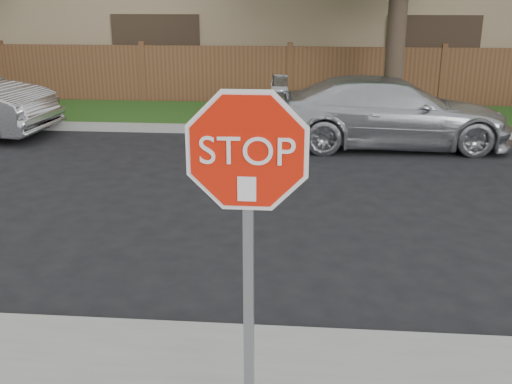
{
  "coord_description": "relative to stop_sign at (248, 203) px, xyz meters",
  "views": [
    {
      "loc": [
        0.49,
        -4.81,
        3.03
      ],
      "look_at": [
        0.16,
        -0.9,
        1.7
      ],
      "focal_mm": 42.0,
      "sensor_mm": 36.0,
      "label": 1
    }
  ],
  "objects": [
    {
      "name": "sedan_right",
      "position": [
        1.99,
        8.74,
        -1.14
      ],
      "size": [
        4.84,
        2.12,
        1.38
      ],
      "primitive_type": "imported",
      "rotation": [
        0.0,
        0.0,
        1.61
      ],
      "color": "silver",
      "rests_on": "ground"
    },
    {
      "name": "fence",
      "position": [
        -0.16,
        12.88,
        -1.03
      ],
      "size": [
        70.0,
        0.12,
        1.6
      ],
      "primitive_type": "cube",
      "color": "brown",
      "rests_on": "ground"
    },
    {
      "name": "stop_sign",
      "position": [
        0.0,
        0.0,
        0.0
      ],
      "size": [
        1.01,
        0.13,
        2.55
      ],
      "color": "gray",
      "rests_on": "sidewalk_near"
    },
    {
      "name": "grass_strip",
      "position": [
        -0.16,
        11.28,
        -1.77
      ],
      "size": [
        70.0,
        3.0,
        0.12
      ],
      "primitive_type": "cube",
      "color": "#1E4714",
      "rests_on": "ground"
    },
    {
      "name": "far_curb",
      "position": [
        -0.16,
        9.63,
        -1.75
      ],
      "size": [
        70.0,
        0.3,
        0.15
      ],
      "primitive_type": "cube",
      "color": "gray",
      "rests_on": "ground"
    },
    {
      "name": "ground",
      "position": [
        -0.16,
        1.48,
        -1.83
      ],
      "size": [
        90.0,
        90.0,
        0.0
      ],
      "primitive_type": "plane",
      "color": "black",
      "rests_on": "ground"
    }
  ]
}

